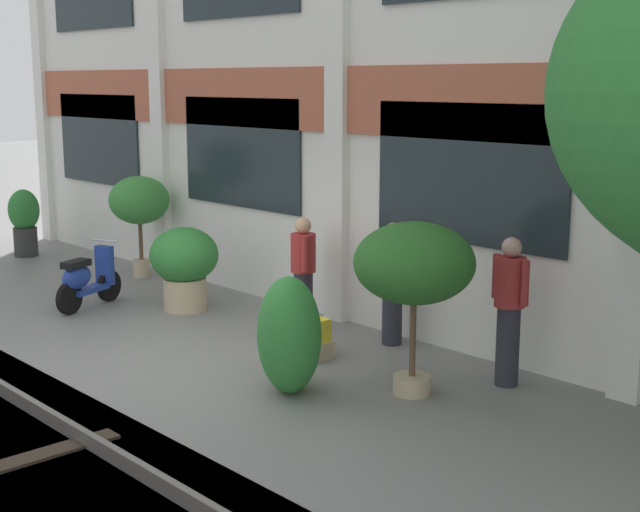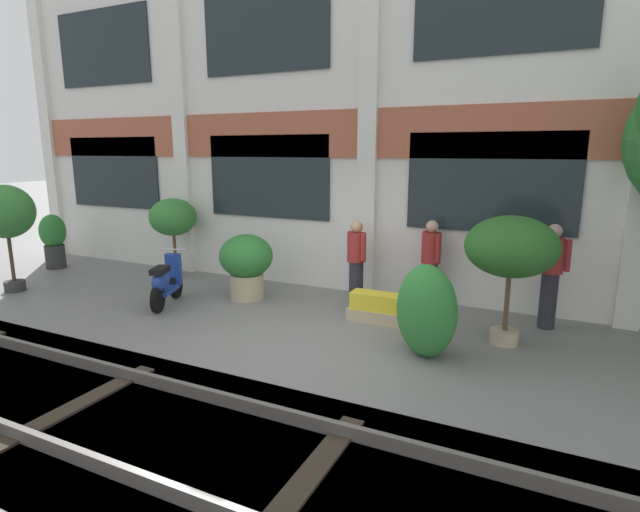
{
  "view_description": "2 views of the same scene",
  "coord_description": "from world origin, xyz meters",
  "px_view_note": "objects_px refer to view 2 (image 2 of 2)",
  "views": [
    {
      "loc": [
        8.88,
        -5.67,
        3.35
      ],
      "look_at": [
        0.84,
        1.76,
        1.2
      ],
      "focal_mm": 50.0,
      "sensor_mm": 36.0,
      "label": 1
    },
    {
      "loc": [
        3.35,
        -6.09,
        2.8
      ],
      "look_at": [
        -0.13,
        1.08,
        1.1
      ],
      "focal_mm": 28.0,
      "sensor_mm": 36.0,
      "label": 2
    }
  ],
  "objects_px": {
    "resident_near_plants": "(551,273)",
    "topiary_hedge": "(426,311)",
    "potted_plant_terracotta_small": "(511,249)",
    "scooter_second_parked": "(165,283)",
    "potted_plant_tall_urn": "(5,214)",
    "resident_watching_tracks": "(356,260)",
    "potted_plant_stone_basin": "(53,239)",
    "potted_plant_square_trough": "(378,308)",
    "potted_plant_low_pan": "(173,219)",
    "resident_by_doorway": "(431,261)",
    "potted_plant_fluted_column": "(246,262)"
  },
  "relations": [
    {
      "from": "potted_plant_tall_urn",
      "to": "resident_watching_tracks",
      "type": "bearing_deg",
      "value": 18.38
    },
    {
      "from": "potted_plant_terracotta_small",
      "to": "scooter_second_parked",
      "type": "xyz_separation_m",
      "value": [
        -5.77,
        -0.79,
        -0.99
      ]
    },
    {
      "from": "topiary_hedge",
      "to": "resident_by_doorway",
      "type": "bearing_deg",
      "value": 102.34
    },
    {
      "from": "potted_plant_tall_urn",
      "to": "resident_watching_tracks",
      "type": "distance_m",
      "value": 6.94
    },
    {
      "from": "scooter_second_parked",
      "to": "topiary_hedge",
      "type": "xyz_separation_m",
      "value": [
        4.82,
        -0.16,
        0.21
      ]
    },
    {
      "from": "potted_plant_square_trough",
      "to": "resident_near_plants",
      "type": "height_order",
      "value": "resident_near_plants"
    },
    {
      "from": "potted_plant_terracotta_small",
      "to": "potted_plant_low_pan",
      "type": "distance_m",
      "value": 7.19
    },
    {
      "from": "resident_near_plants",
      "to": "topiary_hedge",
      "type": "distance_m",
      "value": 2.45
    },
    {
      "from": "potted_plant_low_pan",
      "to": "potted_plant_stone_basin",
      "type": "relative_size",
      "value": 1.35
    },
    {
      "from": "potted_plant_terracotta_small",
      "to": "potted_plant_fluted_column",
      "type": "distance_m",
      "value": 4.76
    },
    {
      "from": "resident_near_plants",
      "to": "topiary_hedge",
      "type": "relative_size",
      "value": 1.3
    },
    {
      "from": "topiary_hedge",
      "to": "potted_plant_terracotta_small",
      "type": "bearing_deg",
      "value": 44.92
    },
    {
      "from": "scooter_second_parked",
      "to": "resident_watching_tracks",
      "type": "xyz_separation_m",
      "value": [
        3.09,
        1.59,
        0.4
      ]
    },
    {
      "from": "potted_plant_fluted_column",
      "to": "potted_plant_stone_basin",
      "type": "distance_m",
      "value": 5.58
    },
    {
      "from": "potted_plant_terracotta_small",
      "to": "potted_plant_stone_basin",
      "type": "relative_size",
      "value": 1.46
    },
    {
      "from": "potted_plant_fluted_column",
      "to": "potted_plant_low_pan",
      "type": "relative_size",
      "value": 0.71
    },
    {
      "from": "resident_by_doorway",
      "to": "topiary_hedge",
      "type": "bearing_deg",
      "value": 57.76
    },
    {
      "from": "topiary_hedge",
      "to": "resident_near_plants",
      "type": "bearing_deg",
      "value": 52.68
    },
    {
      "from": "potted_plant_low_pan",
      "to": "resident_near_plants",
      "type": "relative_size",
      "value": 1.05
    },
    {
      "from": "potted_plant_terracotta_small",
      "to": "potted_plant_tall_urn",
      "type": "relative_size",
      "value": 0.89
    },
    {
      "from": "potted_plant_terracotta_small",
      "to": "potted_plant_fluted_column",
      "type": "bearing_deg",
      "value": 176.98
    },
    {
      "from": "potted_plant_terracotta_small",
      "to": "resident_near_plants",
      "type": "distance_m",
      "value": 1.24
    },
    {
      "from": "potted_plant_square_trough",
      "to": "topiary_hedge",
      "type": "relative_size",
      "value": 0.79
    },
    {
      "from": "potted_plant_fluted_column",
      "to": "potted_plant_stone_basin",
      "type": "bearing_deg",
      "value": 179.05
    },
    {
      "from": "scooter_second_parked",
      "to": "resident_near_plants",
      "type": "xyz_separation_m",
      "value": [
        6.3,
        1.78,
        0.47
      ]
    },
    {
      "from": "potted_plant_low_pan",
      "to": "potted_plant_stone_basin",
      "type": "height_order",
      "value": "potted_plant_low_pan"
    },
    {
      "from": "potted_plant_stone_basin",
      "to": "resident_watching_tracks",
      "type": "height_order",
      "value": "resident_watching_tracks"
    },
    {
      "from": "potted_plant_stone_basin",
      "to": "scooter_second_parked",
      "type": "bearing_deg",
      "value": -14.02
    },
    {
      "from": "potted_plant_low_pan",
      "to": "resident_near_plants",
      "type": "height_order",
      "value": "potted_plant_low_pan"
    },
    {
      "from": "potted_plant_square_trough",
      "to": "resident_near_plants",
      "type": "xyz_separation_m",
      "value": [
        2.52,
        0.92,
        0.67
      ]
    },
    {
      "from": "potted_plant_low_pan",
      "to": "potted_plant_square_trough",
      "type": "xyz_separation_m",
      "value": [
        5.14,
        -0.92,
        -1.08
      ]
    },
    {
      "from": "potted_plant_low_pan",
      "to": "potted_plant_terracotta_small",
      "type": "bearing_deg",
      "value": -7.93
    },
    {
      "from": "scooter_second_parked",
      "to": "resident_watching_tracks",
      "type": "height_order",
      "value": "resident_watching_tracks"
    },
    {
      "from": "potted_plant_low_pan",
      "to": "resident_by_doorway",
      "type": "height_order",
      "value": "potted_plant_low_pan"
    },
    {
      "from": "potted_plant_square_trough",
      "to": "potted_plant_stone_basin",
      "type": "distance_m",
      "value": 8.31
    },
    {
      "from": "potted_plant_terracotta_small",
      "to": "resident_watching_tracks",
      "type": "relative_size",
      "value": 1.21
    },
    {
      "from": "resident_watching_tracks",
      "to": "resident_by_doorway",
      "type": "bearing_deg",
      "value": 144.21
    },
    {
      "from": "potted_plant_low_pan",
      "to": "potted_plant_square_trough",
      "type": "bearing_deg",
      "value": -10.11
    },
    {
      "from": "potted_plant_terracotta_small",
      "to": "resident_by_doorway",
      "type": "height_order",
      "value": "potted_plant_terracotta_small"
    },
    {
      "from": "potted_plant_terracotta_small",
      "to": "scooter_second_parked",
      "type": "bearing_deg",
      "value": -172.25
    },
    {
      "from": "potted_plant_square_trough",
      "to": "resident_watching_tracks",
      "type": "bearing_deg",
      "value": 133.63
    },
    {
      "from": "potted_plant_tall_urn",
      "to": "scooter_second_parked",
      "type": "bearing_deg",
      "value": 9.66
    },
    {
      "from": "potted_plant_terracotta_small",
      "to": "potted_plant_fluted_column",
      "type": "xyz_separation_m",
      "value": [
        -4.7,
        0.25,
        -0.7
      ]
    },
    {
      "from": "resident_by_doorway",
      "to": "resident_watching_tracks",
      "type": "relative_size",
      "value": 1.02
    },
    {
      "from": "potted_plant_low_pan",
      "to": "resident_by_doorway",
      "type": "distance_m",
      "value": 5.72
    },
    {
      "from": "resident_watching_tracks",
      "to": "potted_plant_terracotta_small",
      "type": "bearing_deg",
      "value": 109.27
    },
    {
      "from": "potted_plant_terracotta_small",
      "to": "resident_by_doorway",
      "type": "relative_size",
      "value": 1.19
    },
    {
      "from": "potted_plant_square_trough",
      "to": "potted_plant_tall_urn",
      "type": "distance_m",
      "value": 7.5
    },
    {
      "from": "potted_plant_low_pan",
      "to": "topiary_hedge",
      "type": "distance_m",
      "value": 6.5
    },
    {
      "from": "potted_plant_square_trough",
      "to": "scooter_second_parked",
      "type": "distance_m",
      "value": 3.89
    }
  ]
}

